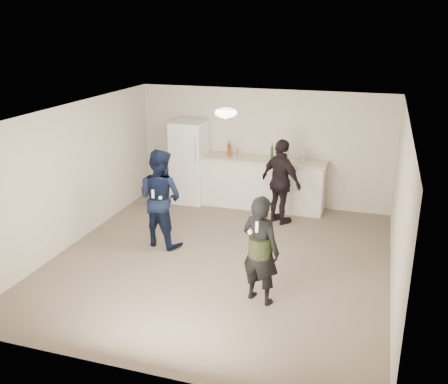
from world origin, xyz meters
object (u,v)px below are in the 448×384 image
(woman, at_px, (261,250))
(spectator, at_px, (281,182))
(fridge, at_px, (190,162))
(shaker, at_px, (235,154))
(counter, at_px, (262,184))
(man, at_px, (160,198))

(woman, xyz_separation_m, spectator, (-0.31, 2.99, 0.05))
(fridge, distance_m, shaker, 1.08)
(counter, distance_m, shaker, 0.88)
(man, bearing_deg, counter, -104.58)
(fridge, bearing_deg, woman, -55.76)
(woman, bearing_deg, fridge, -36.41)
(shaker, height_order, man, man)
(fridge, xyz_separation_m, woman, (2.49, -3.65, -0.10))
(counter, bearing_deg, shaker, -171.50)
(counter, relative_size, spectator, 1.53)
(man, height_order, woman, man)
(man, distance_m, woman, 2.54)
(shaker, relative_size, man, 0.10)
(woman, distance_m, spectator, 3.01)
(shaker, xyz_separation_m, man, (-0.71, -2.28, -0.30))
(spectator, bearing_deg, fridge, 16.79)
(fridge, relative_size, man, 1.02)
(man, xyz_separation_m, spectator, (1.84, 1.64, -0.03))
(fridge, relative_size, shaker, 10.59)
(counter, bearing_deg, woman, -77.08)
(counter, xyz_separation_m, woman, (0.85, -3.72, 0.28))
(counter, distance_m, man, 2.72)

